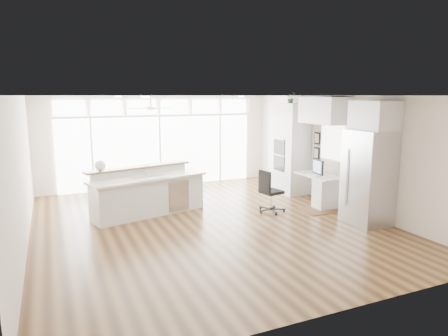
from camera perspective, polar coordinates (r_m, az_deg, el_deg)
name	(u,v)px	position (r m, az deg, el deg)	size (l,w,h in m)	color
floor	(208,224)	(8.67, -2.27, -7.94)	(7.00, 8.00, 0.02)	#3D2713
ceiling	(207,96)	(8.24, -2.40, 10.27)	(7.00, 8.00, 0.02)	white
wall_back	(159,142)	(12.13, -9.27, 3.75)	(7.00, 0.04, 2.70)	beige
wall_front	(331,211)	(4.93, 15.00, -5.95)	(7.00, 0.04, 2.70)	beige
wall_left	(21,174)	(7.81, -27.00, -0.81)	(0.04, 8.00, 2.70)	beige
wall_right	(341,152)	(10.15, 16.42, 2.21)	(0.04, 8.00, 2.70)	beige
glass_wall	(160,152)	(12.11, -9.15, 2.31)	(5.80, 0.06, 2.08)	white
transom_row	(159,107)	(12.00, -9.33, 8.61)	(5.90, 0.06, 0.40)	white
desk_window	(332,143)	(10.32, 15.23, 3.52)	(0.04, 0.85, 0.85)	silver
ceiling_fan	(151,104)	(10.77, -10.42, 8.94)	(1.16, 1.16, 0.32)	white
recessed_lights	(204,97)	(8.42, -2.90, 10.13)	(3.40, 3.00, 0.02)	#EFE2CB
oven_cabinet	(289,148)	(11.40, 9.30, 2.83)	(0.64, 1.20, 2.50)	silver
desk_nook	(320,189)	(10.32, 13.50, -3.00)	(0.72, 1.30, 0.76)	silver
upper_cabinets	(324,110)	(10.09, 14.15, 7.98)	(0.64, 1.30, 0.64)	silver
refrigerator	(368,178)	(8.95, 19.93, -1.29)	(0.76, 0.90, 2.00)	#B1B1B5
fridge_cabinet	(375,115)	(8.84, 20.72, 7.03)	(0.64, 0.90, 0.60)	silver
framed_photos	(317,146)	(10.83, 13.14, 3.11)	(0.06, 0.22, 0.80)	black
kitchen_island	(149,192)	(9.33, -10.71, -3.32)	(2.69, 1.02, 1.07)	silver
rug	(320,210)	(9.91, 13.57, -5.79)	(0.99, 0.72, 0.01)	#371E11
office_chair	(271,191)	(9.40, 6.80, -3.34)	(0.52, 0.48, 1.00)	black
fishbowl	(100,166)	(9.18, -17.27, 0.34)	(0.24, 0.24, 0.24)	white
monitor	(318,167)	(10.16, 13.28, 0.17)	(0.08, 0.50, 0.41)	black
keyboard	(312,175)	(10.09, 12.46, -1.00)	(0.13, 0.34, 0.02)	silver
potted_plant	(291,99)	(11.30, 9.50, 9.71)	(0.27, 0.30, 0.23)	#325C27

